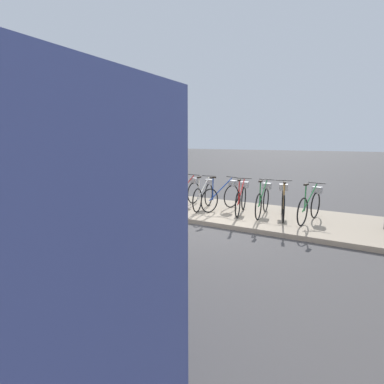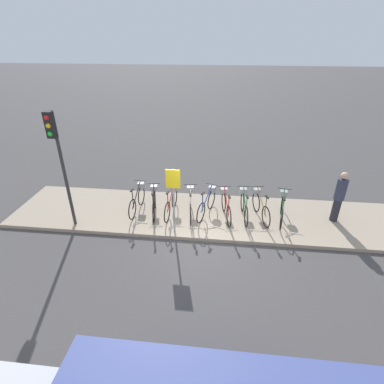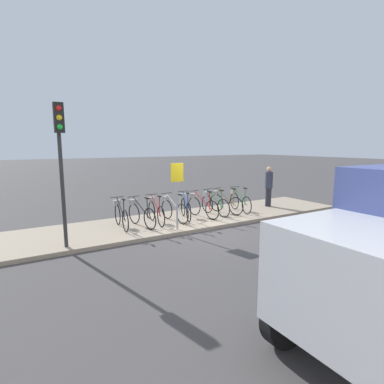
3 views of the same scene
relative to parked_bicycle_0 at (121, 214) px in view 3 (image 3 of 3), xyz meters
The scene contains 14 objects.
ground_plane 2.99m from the parked_bicycle_0, 30.43° to the right, with size 120.00×120.00×0.00m, color #423F3F.
sidewalk 2.58m from the parked_bicycle_0, ahead, with size 13.93×2.93×0.12m.
parked_bicycle_0 is the anchor object (origin of this frame).
parked_bicycle_1 0.66m from the parked_bicycle_0, 14.28° to the right, with size 0.50×1.71×1.06m.
parked_bicycle_2 1.25m from the parked_bicycle_0, ahead, with size 0.46×1.73×1.06m.
parked_bicycle_3 1.93m from the parked_bicycle_0, ahead, with size 0.46×1.72×1.06m.
parked_bicycle_4 2.51m from the parked_bicycle_0, ahead, with size 0.65×1.66×1.06m.
parked_bicycle_5 3.16m from the parked_bicycle_0, ahead, with size 0.50×1.71×1.06m.
parked_bicycle_6 3.79m from the parked_bicycle_0, ahead, with size 0.46×1.73×1.06m.
parked_bicycle_7 4.35m from the parked_bicycle_0, ahead, with size 0.58×1.69×1.06m.
parked_bicycle_8 5.08m from the parked_bicycle_0, ahead, with size 0.48×1.71×1.06m.
pedestrian 6.91m from the parked_bicycle_0, ahead, with size 0.34×0.34×1.81m.
traffic_light 3.21m from the parked_bicycle_0, 146.66° to the right, with size 0.24×0.40×3.83m.
sign_post 2.21m from the parked_bicycle_0, 37.95° to the right, with size 0.44×0.07×2.20m.
Camera 3 is at (-5.47, -8.21, 2.89)m, focal length 28.00 mm.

